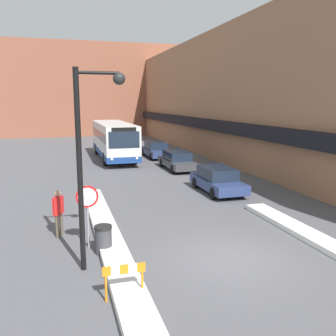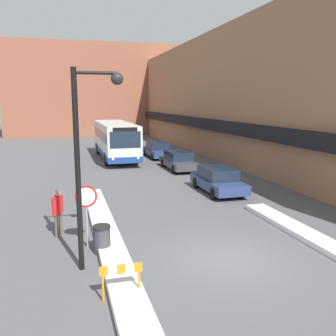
% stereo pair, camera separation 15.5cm
% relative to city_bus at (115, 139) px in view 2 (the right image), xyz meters
% --- Properties ---
extents(ground_plane, '(160.00, 160.00, 0.00)m').
position_rel_city_bus_xyz_m(ground_plane, '(0.60, -22.37, -1.73)').
color(ground_plane, '#515156').
extents(building_row_right, '(5.50, 60.00, 10.96)m').
position_rel_city_bus_xyz_m(building_row_right, '(10.57, 1.63, 3.73)').
color(building_row_right, '#996B4C').
rests_on(building_row_right, ground_plane).
extents(building_backdrop_far, '(26.00, 8.00, 13.37)m').
position_rel_city_bus_xyz_m(building_backdrop_far, '(0.60, 26.43, 4.96)').
color(building_backdrop_far, brown).
rests_on(building_backdrop_far, ground_plane).
extents(snow_bank_left, '(0.90, 15.66, 0.24)m').
position_rel_city_bus_xyz_m(snow_bank_left, '(-3.00, -20.25, -1.61)').
color(snow_bank_left, silver).
rests_on(snow_bank_left, ground_plane).
extents(snow_bank_right, '(0.90, 9.51, 0.21)m').
position_rel_city_bus_xyz_m(snow_bank_right, '(4.20, -22.15, -1.62)').
color(snow_bank_right, silver).
rests_on(snow_bank_right, ground_plane).
extents(city_bus, '(2.64, 11.20, 3.17)m').
position_rel_city_bus_xyz_m(city_bus, '(0.00, 0.00, 0.00)').
color(city_bus, silver).
rests_on(city_bus, ground_plane).
extents(parked_car_front, '(1.83, 4.31, 1.41)m').
position_rel_city_bus_xyz_m(parked_car_front, '(3.80, -13.93, -1.02)').
color(parked_car_front, navy).
rests_on(parked_car_front, ground_plane).
extents(parked_car_middle, '(1.81, 4.72, 1.35)m').
position_rel_city_bus_xyz_m(parked_car_middle, '(3.80, -6.49, -1.04)').
color(parked_car_middle, '#38383D').
rests_on(parked_car_middle, ground_plane).
extents(parked_car_back, '(1.82, 4.84, 1.41)m').
position_rel_city_bus_xyz_m(parked_car_back, '(3.80, -0.10, -1.02)').
color(parked_car_back, navy).
rests_on(parked_car_back, ground_plane).
extents(stop_sign, '(0.76, 0.08, 2.21)m').
position_rel_city_bus_xyz_m(stop_sign, '(-3.74, -20.16, -0.13)').
color(stop_sign, gray).
rests_on(stop_sign, ground_plane).
extents(street_lamp, '(1.46, 0.36, 5.94)m').
position_rel_city_bus_xyz_m(street_lamp, '(-3.73, -21.84, 1.99)').
color(street_lamp, black).
rests_on(street_lamp, ground_plane).
extents(pedestrian, '(0.42, 0.52, 1.78)m').
position_rel_city_bus_xyz_m(pedestrian, '(-4.72, -18.70, -0.66)').
color(pedestrian, brown).
rests_on(pedestrian, ground_plane).
extents(trash_bin, '(0.59, 0.59, 0.95)m').
position_rel_city_bus_xyz_m(trash_bin, '(-3.30, -20.75, -1.25)').
color(trash_bin, '#38383D').
rests_on(trash_bin, ground_plane).
extents(construction_barricade, '(1.10, 0.06, 0.94)m').
position_rel_city_bus_xyz_m(construction_barricade, '(-3.13, -23.91, -1.06)').
color(construction_barricade, orange).
rests_on(construction_barricade, ground_plane).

